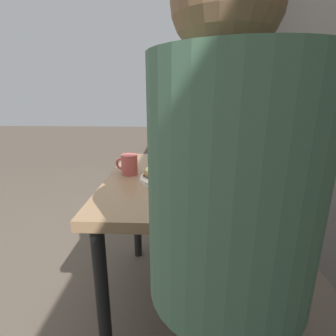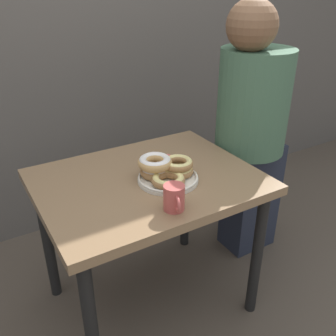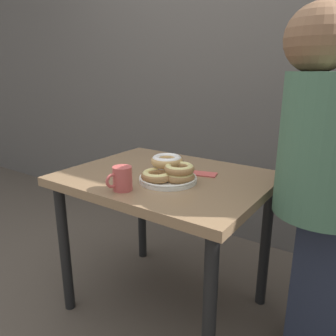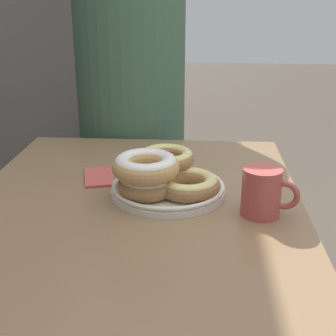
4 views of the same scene
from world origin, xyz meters
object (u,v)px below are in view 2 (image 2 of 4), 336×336
at_px(dining_table, 148,196).
at_px(donut_plate, 166,171).
at_px(napkin, 164,160).
at_px(person_figure, 252,129).
at_px(coffee_mug, 174,198).

relative_size(dining_table, donut_plate, 3.22).
bearing_deg(napkin, person_figure, -0.30).
bearing_deg(dining_table, person_figure, 8.43).
bearing_deg(donut_plate, coffee_mug, -113.04).
relative_size(coffee_mug, napkin, 0.84).
distance_m(dining_table, napkin, 0.20).
bearing_deg(person_figure, coffee_mug, -152.56).
distance_m(dining_table, person_figure, 0.69).
bearing_deg(coffee_mug, donut_plate, 66.96).
relative_size(dining_table, napkin, 6.82).
distance_m(donut_plate, person_figure, 0.63).
relative_size(person_figure, napkin, 10.39).
xyz_separation_m(coffee_mug, napkin, (0.17, 0.36, -0.05)).
height_order(coffee_mug, napkin, coffee_mug).
distance_m(dining_table, donut_plate, 0.16).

